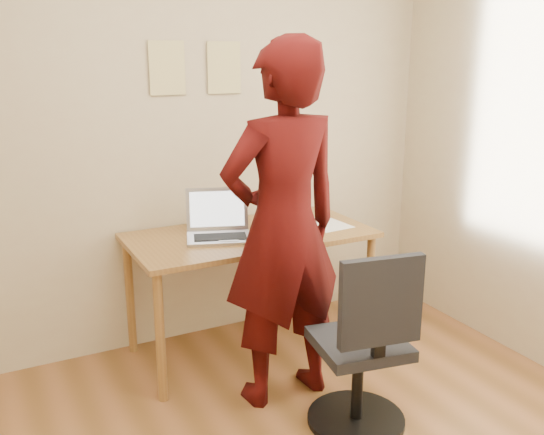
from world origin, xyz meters
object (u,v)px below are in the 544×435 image
phone (309,235)px  desk (250,247)px  person (283,228)px  laptop (218,227)px  office_chair (364,355)px

phone → desk: bearing=129.6°
person → laptop: bearing=-80.4°
phone → office_chair: (-0.15, -0.77, -0.35)m
phone → office_chair: 0.86m
desk → laptop: size_ratio=3.18×
desk → phone: size_ratio=10.00×
desk → office_chair: office_chair is taller
office_chair → desk: bearing=106.9°
desk → person: bearing=-97.0°
desk → person: person is taller
desk → phone: phone is taller
laptop → phone: laptop is taller
desk → office_chair: (0.13, -0.98, -0.26)m
desk → phone: (0.27, -0.21, 0.09)m
laptop → office_chair: bearing=-53.3°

